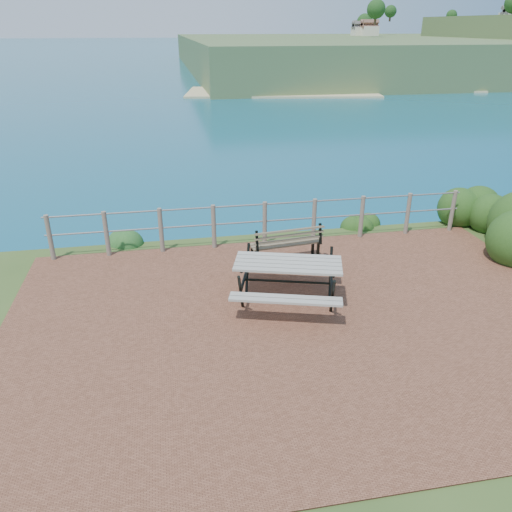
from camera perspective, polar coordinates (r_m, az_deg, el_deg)
The scene contains 8 objects.
ground at distance 8.55m, azimuth 5.44°, elevation -7.52°, with size 10.00×7.00×0.12m, color brown.
ocean at distance 206.98m, azimuth -10.73°, elevation 23.22°, with size 1200.00×1200.00×0.00m, color #14717C.
safety_railing at distance 11.21m, azimuth 1.01°, elevation 4.02°, with size 9.40×0.10×1.00m.
picnic_table at distance 8.86m, azimuth 3.64°, elevation -2.48°, with size 2.00×1.57×0.79m.
park_bench at distance 10.39m, azimuth 3.40°, elevation 2.13°, with size 1.53×0.55×0.84m.
shrub_right_edge at distance 13.56m, azimuth 23.58°, elevation 3.06°, with size 1.21×1.21×1.72m, color #1C3F13.
shrub_lip_west at distance 11.84m, azimuth -15.12°, elevation 1.29°, with size 0.72×0.72×0.44m, color #1D4D20.
shrub_lip_east at distance 12.75m, azimuth 12.01°, elevation 3.33°, with size 0.86×0.86×0.64m, color #1C3F13.
Camera 1 is at (-2.09, -6.92, 4.56)m, focal length 35.00 mm.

